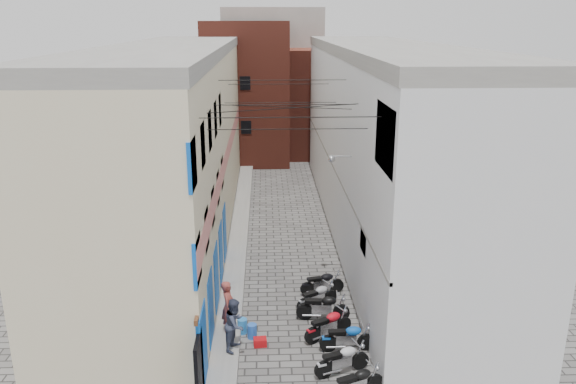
{
  "coord_description": "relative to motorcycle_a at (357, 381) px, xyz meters",
  "views": [
    {
      "loc": [
        -0.71,
        -13.2,
        10.04
      ],
      "look_at": [
        0.24,
        9.72,
        3.0
      ],
      "focal_mm": 35.0,
      "sensor_mm": 36.0,
      "label": 1
    }
  ],
  "objects": [
    {
      "name": "plinth",
      "position": [
        -3.79,
        13.04,
        -0.37
      ],
      "size": [
        0.9,
        26.0,
        0.25
      ],
      "primitive_type": "cube",
      "color": "gray",
      "rests_on": "ground"
    },
    {
      "name": "building_left",
      "position": [
        -6.72,
        12.99,
        4.0
      ],
      "size": [
        5.1,
        27.0,
        9.0
      ],
      "color": "beige",
      "rests_on": "ground"
    },
    {
      "name": "building_right",
      "position": [
        3.26,
        13.03,
        4.01
      ],
      "size": [
        5.94,
        26.0,
        9.0
      ],
      "color": "silver",
      "rests_on": "ground"
    },
    {
      "name": "building_far_brick_left",
      "position": [
        -3.74,
        28.04,
        4.5
      ],
      "size": [
        6.0,
        6.0,
        10.0
      ],
      "primitive_type": "cube",
      "color": "maroon",
      "rests_on": "ground"
    },
    {
      "name": "building_far_brick_right",
      "position": [
        1.26,
        30.04,
        3.5
      ],
      "size": [
        5.0,
        6.0,
        8.0
      ],
      "primitive_type": "cube",
      "color": "maroon",
      "rests_on": "ground"
    },
    {
      "name": "building_far_concrete",
      "position": [
        -1.74,
        34.04,
        5.0
      ],
      "size": [
        8.0,
        5.0,
        11.0
      ],
      "primitive_type": "cube",
      "color": "gray",
      "rests_on": "ground"
    },
    {
      "name": "far_shopfront",
      "position": [
        -1.74,
        25.24,
        0.7
      ],
      "size": [
        2.0,
        0.3,
        2.4
      ],
      "primitive_type": "cube",
      "color": "black",
      "rests_on": "ground"
    },
    {
      "name": "overhead_wires",
      "position": [
        -1.74,
        7.68,
        6.63
      ],
      "size": [
        5.8,
        13.02,
        1.32
      ],
      "color": "black",
      "rests_on": "ground"
    },
    {
      "name": "motorcycle_a",
      "position": [
        0.0,
        0.0,
        0.0
      ],
      "size": [
        1.8,
        1.14,
        1.0
      ],
      "primitive_type": null,
      "rotation": [
        0.0,
        0.0,
        -1.19
      ],
      "color": "black",
      "rests_on": "ground"
    },
    {
      "name": "motorcycle_b",
      "position": [
        -0.26,
        1.09,
        0.01
      ],
      "size": [
        1.85,
        1.13,
        1.02
      ],
      "primitive_type": null,
      "rotation": [
        0.0,
        0.0,
        -1.22
      ],
      "color": "#BBBCC1",
      "rests_on": "ground"
    },
    {
      "name": "motorcycle_c",
      "position": [
        0.06,
        2.29,
        0.01
      ],
      "size": [
        1.78,
        0.6,
        1.03
      ],
      "primitive_type": null,
      "rotation": [
        0.0,
        0.0,
        -1.55
      ],
      "color": "#0C4FB6",
      "rests_on": "ground"
    },
    {
      "name": "motorcycle_d",
      "position": [
        -0.45,
        3.06,
        0.03
      ],
      "size": [
        1.87,
        1.41,
        1.06
      ],
      "primitive_type": null,
      "rotation": [
        0.0,
        0.0,
        -1.05
      ],
      "color": "red",
      "rests_on": "ground"
    },
    {
      "name": "motorcycle_e",
      "position": [
        -0.51,
        4.23,
        0.04
      ],
      "size": [
        1.91,
        0.74,
        1.08
      ],
      "primitive_type": null,
      "rotation": [
        0.0,
        0.0,
        -1.65
      ],
      "color": "black",
      "rests_on": "ground"
    },
    {
      "name": "motorcycle_f",
      "position": [
        -0.63,
        5.07,
        0.0
      ],
      "size": [
        1.76,
        1.34,
        1.0
      ],
      "primitive_type": null,
      "rotation": [
        0.0,
        0.0,
        -1.04
      ],
      "color": "#9D9EA2",
      "rests_on": "ground"
    },
    {
      "name": "motorcycle_g",
      "position": [
        -0.34,
        6.18,
        -0.0
      ],
      "size": [
        1.79,
        0.88,
        1.0
      ],
      "primitive_type": null,
      "rotation": [
        0.0,
        0.0,
        -1.36
      ],
      "color": "black",
      "rests_on": "ground"
    },
    {
      "name": "person_a",
      "position": [
        -3.72,
        3.24,
        0.63
      ],
      "size": [
        0.48,
        0.68,
        1.76
      ],
      "primitive_type": "imported",
      "rotation": [
        0.0,
        0.0,
        1.48
      ],
      "color": "#9F4239",
      "rests_on": "plinth"
    },
    {
      "name": "person_b",
      "position": [
        -3.44,
        2.18,
        0.59
      ],
      "size": [
        0.88,
        0.99,
        1.69
      ],
      "primitive_type": "imported",
      "rotation": [
        0.0,
        0.0,
        1.22
      ],
      "color": "#393F56",
      "rests_on": "plinth"
    },
    {
      "name": "water_jug_near",
      "position": [
        -2.95,
        3.16,
        -0.25
      ],
      "size": [
        0.37,
        0.37,
        0.49
      ],
      "primitive_type": "cylinder",
      "rotation": [
        0.0,
        0.0,
        -0.18
      ],
      "color": "blue",
      "rests_on": "ground"
    },
    {
      "name": "water_jug_far",
      "position": [
        -3.29,
        3.48,
        -0.24
      ],
      "size": [
        0.41,
        0.41,
        0.51
      ],
      "primitive_type": "cylinder",
      "rotation": [
        0.0,
        0.0,
        0.28
      ],
      "color": "#2B84D8",
      "rests_on": "ground"
    },
    {
      "name": "red_crate",
      "position": [
        -2.69,
        2.68,
        -0.37
      ],
      "size": [
        0.44,
        0.35,
        0.26
      ],
      "primitive_type": "cube",
      "rotation": [
        0.0,
        0.0,
        0.09
      ],
      "color": "#BA0D12",
      "rests_on": "ground"
    }
  ]
}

